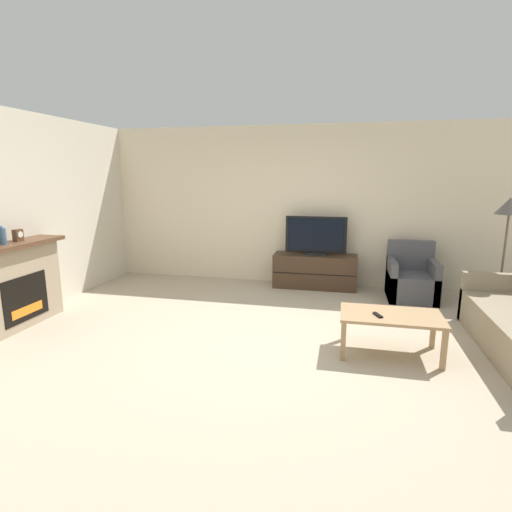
# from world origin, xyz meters

# --- Properties ---
(ground_plane) EXTENTS (24.00, 24.00, 0.00)m
(ground_plane) POSITION_xyz_m (0.00, 0.00, 0.00)
(ground_plane) COLOR tan
(wall_back) EXTENTS (12.00, 0.06, 2.70)m
(wall_back) POSITION_xyz_m (0.00, 2.60, 1.35)
(wall_back) COLOR beige
(wall_back) RESTS_ON ground
(wall_left) EXTENTS (0.06, 12.00, 2.70)m
(wall_left) POSITION_xyz_m (-3.45, 0.00, 1.35)
(wall_left) COLOR beige
(wall_left) RESTS_ON ground
(fireplace) EXTENTS (0.43, 1.39, 1.07)m
(fireplace) POSITION_xyz_m (-3.26, -0.31, 0.55)
(fireplace) COLOR tan
(fireplace) RESTS_ON ground
(mantel_vase_centre_left) EXTENTS (0.10, 0.10, 0.23)m
(mantel_vase_centre_left) POSITION_xyz_m (-3.24, -0.41, 1.18)
(mantel_vase_centre_left) COLOR #385670
(mantel_vase_centre_left) RESTS_ON fireplace
(mantel_clock) EXTENTS (0.08, 0.11, 0.15)m
(mantel_clock) POSITION_xyz_m (-3.24, -0.17, 1.15)
(mantel_clock) COLOR brown
(mantel_clock) RESTS_ON fireplace
(tv_stand) EXTENTS (1.37, 0.44, 0.57)m
(tv_stand) POSITION_xyz_m (0.24, 2.31, 0.28)
(tv_stand) COLOR #422D1E
(tv_stand) RESTS_ON ground
(tv) EXTENTS (1.01, 0.18, 0.64)m
(tv) POSITION_xyz_m (0.24, 2.31, 0.87)
(tv) COLOR black
(tv) RESTS_ON tv_stand
(armchair) EXTENTS (0.70, 0.76, 0.86)m
(armchair) POSITION_xyz_m (1.73, 2.04, 0.28)
(armchair) COLOR #4C4C51
(armchair) RESTS_ON ground
(coffee_table) EXTENTS (1.04, 0.60, 0.45)m
(coffee_table) POSITION_xyz_m (1.21, -0.10, 0.39)
(coffee_table) COLOR #A37F56
(coffee_table) RESTS_ON ground
(remote) EXTENTS (0.10, 0.15, 0.02)m
(remote) POSITION_xyz_m (1.07, -0.18, 0.46)
(remote) COLOR black
(remote) RESTS_ON coffee_table
(floor_lamp) EXTENTS (0.35, 0.35, 1.59)m
(floor_lamp) POSITION_xyz_m (2.78, 1.51, 1.39)
(floor_lamp) COLOR black
(floor_lamp) RESTS_ON ground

